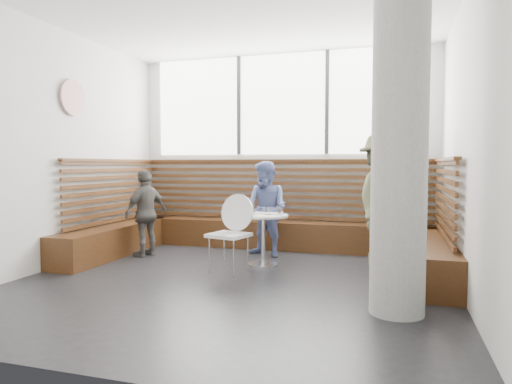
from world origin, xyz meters
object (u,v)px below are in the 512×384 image
(cafe_chair, at_px, (231,227))
(child_back, at_px, (267,209))
(cafe_table, at_px, (263,229))
(adult_man, at_px, (383,200))
(child_left, at_px, (146,213))
(concrete_column, at_px, (400,140))

(cafe_chair, xyz_separation_m, child_back, (0.17, 1.09, 0.13))
(cafe_table, relative_size, adult_man, 0.39)
(cafe_chair, xyz_separation_m, adult_man, (1.85, 0.82, 0.32))
(cafe_chair, height_order, child_left, child_left)
(child_back, distance_m, child_left, 1.81)
(cafe_table, xyz_separation_m, child_back, (-0.12, 0.59, 0.21))
(concrete_column, relative_size, adult_man, 1.77)
(cafe_table, bearing_deg, concrete_column, -42.25)
(cafe_table, distance_m, cafe_chair, 0.58)
(cafe_table, relative_size, cafe_chair, 0.70)
(adult_man, height_order, child_back, adult_man)
(cafe_table, bearing_deg, cafe_chair, -120.15)
(concrete_column, height_order, cafe_table, concrete_column)
(child_back, bearing_deg, concrete_column, -28.64)
(cafe_table, distance_m, child_left, 1.87)
(adult_man, bearing_deg, child_back, 97.97)
(adult_man, distance_m, child_back, 1.71)
(child_left, bearing_deg, concrete_column, 83.30)
(cafe_chair, bearing_deg, adult_man, 37.93)
(cafe_table, bearing_deg, adult_man, 11.85)
(cafe_table, height_order, child_left, child_left)
(child_left, bearing_deg, adult_man, 112.14)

